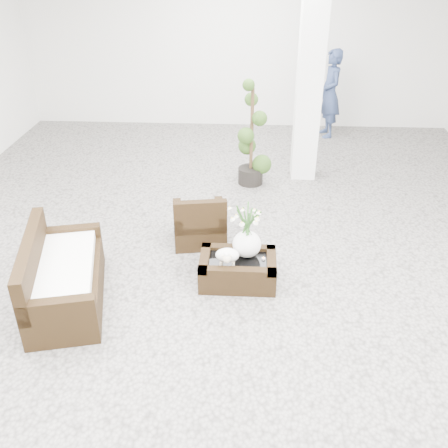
# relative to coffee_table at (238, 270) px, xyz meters

# --- Properties ---
(ground) EXTENTS (11.00, 11.00, 0.00)m
(ground) POSITION_rel_coffee_table_xyz_m (-0.18, 0.40, -0.16)
(ground) COLOR gray
(ground) RESTS_ON ground
(column) EXTENTS (0.40, 0.40, 3.50)m
(column) POSITION_rel_coffee_table_xyz_m (1.02, 3.20, 1.59)
(column) COLOR white
(column) RESTS_ON ground
(coffee_table) EXTENTS (0.90, 0.60, 0.31)m
(coffee_table) POSITION_rel_coffee_table_xyz_m (0.00, 0.00, 0.00)
(coffee_table) COLOR black
(coffee_table) RESTS_ON ground
(sheep_figurine) EXTENTS (0.28, 0.23, 0.21)m
(sheep_figurine) POSITION_rel_coffee_table_xyz_m (-0.12, -0.10, 0.26)
(sheep_figurine) COLOR white
(sheep_figurine) RESTS_ON coffee_table
(planter_narcissus) EXTENTS (0.44, 0.44, 0.80)m
(planter_narcissus) POSITION_rel_coffee_table_xyz_m (0.10, 0.10, 0.56)
(planter_narcissus) COLOR white
(planter_narcissus) RESTS_ON coffee_table
(tealight) EXTENTS (0.04, 0.04, 0.03)m
(tealight) POSITION_rel_coffee_table_xyz_m (0.30, 0.02, 0.17)
(tealight) COLOR white
(tealight) RESTS_ON coffee_table
(armchair) EXTENTS (0.78, 0.76, 0.73)m
(armchair) POSITION_rel_coffee_table_xyz_m (-0.55, 0.93, 0.21)
(armchair) COLOR black
(armchair) RESTS_ON ground
(loveseat) EXTENTS (1.10, 1.70, 0.83)m
(loveseat) POSITION_rel_coffee_table_xyz_m (-1.90, -0.49, 0.26)
(loveseat) COLOR black
(loveseat) RESTS_ON ground
(topiary) EXTENTS (0.46, 0.46, 1.72)m
(topiary) POSITION_rel_coffee_table_xyz_m (0.12, 2.82, 0.70)
(topiary) COLOR #284315
(topiary) RESTS_ON ground
(shopper) EXTENTS (0.53, 0.70, 1.75)m
(shopper) POSITION_rel_coffee_table_xyz_m (1.68, 5.29, 0.72)
(shopper) COLOR navy
(shopper) RESTS_ON ground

